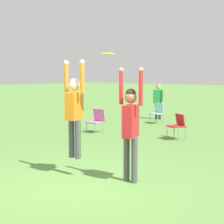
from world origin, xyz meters
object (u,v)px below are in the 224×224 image
at_px(camping_chair_2, 158,111).
at_px(person_spectator_near, 158,98).
at_px(frisbee, 108,54).
at_px(camping_chair_0, 97,119).
at_px(person_jumping, 74,107).
at_px(camping_chair_5, 178,124).
at_px(person_defending, 131,122).

bearing_deg(camping_chair_2, person_spectator_near, -52.85).
height_order(frisbee, camping_chair_0, frisbee).
height_order(person_jumping, person_spectator_near, person_jumping).
relative_size(person_jumping, frisbee, 7.85).
xyz_separation_m(person_jumping, camping_chair_0, (-3.66, 4.37, -0.93)).
relative_size(person_jumping, person_spectator_near, 1.21).
distance_m(camping_chair_2, camping_chair_5, 3.83).
xyz_separation_m(camping_chair_5, person_spectator_near, (-3.53, 3.93, 0.49)).
distance_m(person_defending, camping_chair_5, 5.08).
distance_m(person_jumping, person_defending, 1.23).
xyz_separation_m(person_jumping, person_defending, (1.14, 0.40, -0.23)).
xyz_separation_m(person_defending, camping_chair_2, (-4.58, 7.39, -0.65)).
height_order(person_jumping, person_defending, person_jumping).
relative_size(frisbee, camping_chair_0, 0.30).
relative_size(person_defending, camping_chair_2, 2.52).
bearing_deg(camping_chair_5, camping_chair_2, -16.61).
bearing_deg(camping_chair_5, person_spectator_near, -19.41).
bearing_deg(person_defending, camping_chair_5, -177.22).
height_order(frisbee, camping_chair_2, frisbee).
xyz_separation_m(camping_chair_2, camping_chair_5, (2.69, -2.72, -0.03)).
distance_m(camping_chair_5, person_spectator_near, 5.30).
relative_size(camping_chair_2, camping_chair_5, 1.09).
distance_m(person_jumping, camping_chair_2, 8.56).
bearing_deg(person_spectator_near, person_defending, -86.65).
height_order(person_defending, camping_chair_2, person_defending).
height_order(person_jumping, frisbee, frisbee).
height_order(camping_chair_0, camping_chair_2, camping_chair_2).
height_order(person_defending, camping_chair_5, person_defending).
bearing_deg(camping_chair_5, camping_chair_0, 42.18).
bearing_deg(person_defending, frisbee, -85.06).
relative_size(person_defending, frisbee, 8.65).
bearing_deg(frisbee, camping_chair_0, 136.55).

